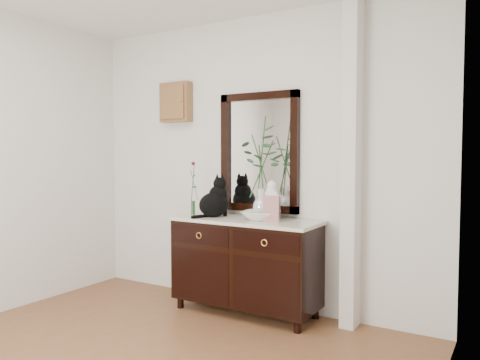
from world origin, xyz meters
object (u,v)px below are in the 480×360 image
Objects in this scene: sideboard at (246,261)px; cat at (214,197)px; ginger_jar at (272,200)px; lotus_bowl at (261,216)px.

sideboard is 0.65m from cat.
cat is at bearing 179.79° from ginger_jar.
sideboard is 0.44m from lotus_bowl.
lotus_bowl is 0.19m from ginger_jar.
cat reaches higher than sideboard.
lotus_bowl is at bearing 164.78° from ginger_jar.
ginger_jar is at bearing 15.35° from cat.
cat is (-0.32, -0.03, 0.56)m from sideboard.
sideboard is 3.70× the size of ginger_jar.
lotus_bowl is at bearing 0.78° from sideboard.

